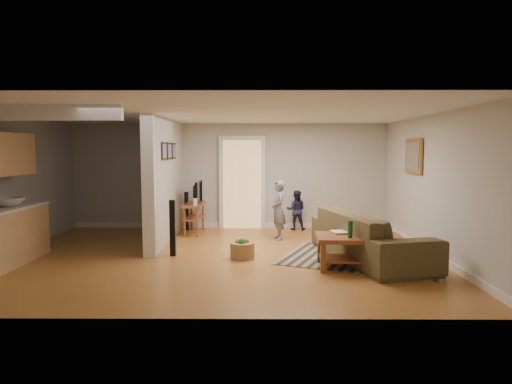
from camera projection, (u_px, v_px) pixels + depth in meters
ground at (219, 256)px, 8.05m from camera, size 7.50×7.50×0.00m
room_shell at (163, 173)px, 8.35m from camera, size 7.54×6.02×2.52m
area_rug at (362, 259)px, 7.82m from camera, size 3.16×2.77×0.01m
sofa at (369, 259)px, 7.83m from camera, size 1.71×2.98×0.82m
coffee_table at (360, 243)px, 7.20m from camera, size 1.37×0.84×0.79m
tv_console at (195, 206)px, 10.18m from camera, size 0.41×1.08×0.93m
speaker_left at (173, 228)px, 8.03m from camera, size 0.10×0.10×1.00m
speaker_right at (187, 211)px, 10.70m from camera, size 0.09×0.09×0.89m
toy_basket at (242, 249)px, 7.87m from camera, size 0.42×0.42×0.38m
child at (278, 239)px, 9.57m from camera, size 0.37×0.50×1.25m
toddler at (296, 230)px, 10.72m from camera, size 0.49×0.40×0.93m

